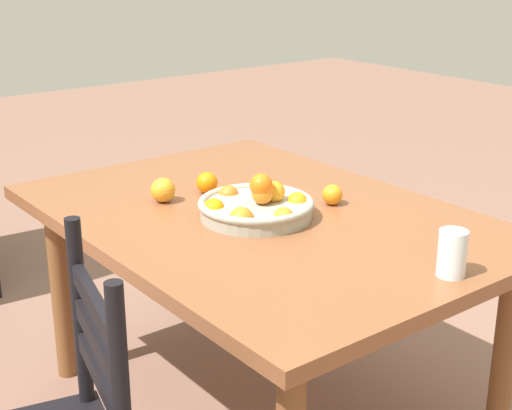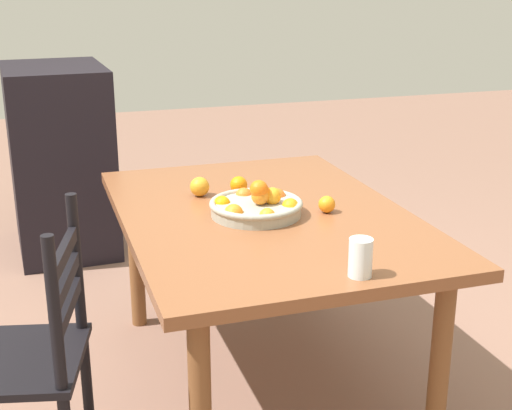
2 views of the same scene
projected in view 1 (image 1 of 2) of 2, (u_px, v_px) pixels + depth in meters
dining_table at (261, 236)px, 2.35m from camera, size 1.50×1.06×0.72m
fruit_bowl at (257, 206)px, 2.27m from camera, size 0.35×0.35×0.14m
orange_loose_0 at (207, 183)px, 2.50m from camera, size 0.07×0.07×0.07m
orange_loose_1 at (163, 190)px, 2.41m from camera, size 0.08×0.08×0.08m
orange_loose_2 at (332, 195)px, 2.39m from camera, size 0.06×0.06×0.06m
drinking_glass at (452, 253)px, 1.87m from camera, size 0.07×0.07×0.12m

